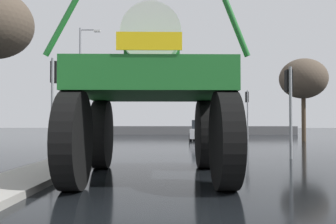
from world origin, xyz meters
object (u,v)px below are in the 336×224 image
traffic_signal_near_left (54,85)px  traffic_signal_far_left (247,104)px  traffic_signal_far_right (226,110)px  bare_tree_right (303,79)px  oversize_sprayer (152,93)px  sedan_ahead (204,131)px  traffic_signal_near_right (289,92)px  streetlight_far_left (82,78)px

traffic_signal_near_left → traffic_signal_far_left: 18.76m
traffic_signal_far_right → bare_tree_right: bearing=-34.6°
oversize_sprayer → traffic_signal_far_left: oversize_sprayer is taller
sedan_ahead → traffic_signal_near_right: 13.88m
traffic_signal_far_left → bare_tree_right: bearing=-46.3°
traffic_signal_near_right → traffic_signal_far_right: bearing=91.2°
traffic_signal_near_right → traffic_signal_far_right: traffic_signal_near_right is taller
sedan_ahead → streetlight_far_left: 10.52m
bare_tree_right → traffic_signal_near_left: bearing=-138.8°
sedan_ahead → traffic_signal_near_left: traffic_signal_near_left is taller
oversize_sprayer → traffic_signal_far_left: 21.32m
traffic_signal_near_left → streetlight_far_left: 15.13m
oversize_sprayer → bare_tree_right: (9.66, 16.87, 2.31)m
traffic_signal_near_left → streetlight_far_left: size_ratio=0.44×
traffic_signal_near_left → traffic_signal_near_right: bearing=0.0°
oversize_sprayer → traffic_signal_near_left: bearing=38.5°
oversize_sprayer → traffic_signal_far_right: bearing=-15.1°
sedan_ahead → traffic_signal_far_right: (1.93, 2.00, 1.64)m
streetlight_far_left → bare_tree_right: bearing=-9.1°
traffic_signal_near_left → traffic_signal_far_left: traffic_signal_far_left is taller
streetlight_far_left → bare_tree_right: size_ratio=1.51×
sedan_ahead → traffic_signal_near_left: bearing=161.7°
oversize_sprayer → traffic_signal_far_left: bearing=-19.7°
oversize_sprayer → streetlight_far_left: (-6.91, 19.51, 2.73)m
traffic_signal_far_left → sedan_ahead: bearing=-151.4°
streetlight_far_left → bare_tree_right: streetlight_far_left is taller
sedan_ahead → traffic_signal_far_left: bearing=-53.0°
traffic_signal_near_left → traffic_signal_far_right: bearing=60.6°
oversize_sprayer → traffic_signal_near_left: size_ratio=1.50×
oversize_sprayer → sedan_ahead: size_ratio=1.35×
traffic_signal_near_right → traffic_signal_far_left: bearing=84.9°
sedan_ahead → traffic_signal_near_right: size_ratio=1.23×
streetlight_far_left → bare_tree_right: 16.79m
bare_tree_right → oversize_sprayer: bearing=-119.8°
oversize_sprayer → traffic_signal_far_right: 20.87m
oversize_sprayer → bare_tree_right: bare_tree_right is taller
traffic_signal_near_right → traffic_signal_far_left: traffic_signal_far_left is taller
traffic_signal_near_left → bare_tree_right: bare_tree_right is taller
traffic_signal_far_left → streetlight_far_left: size_ratio=0.44×
traffic_signal_far_left → traffic_signal_far_right: 1.79m
traffic_signal_near_left → streetlight_far_left: bearing=100.7°
traffic_signal_near_left → traffic_signal_far_left: size_ratio=0.99×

